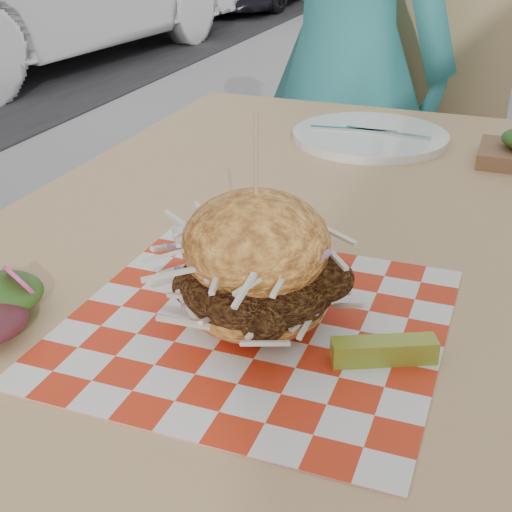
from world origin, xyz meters
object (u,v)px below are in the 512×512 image
at_px(patio_table, 306,275).
at_px(patio_chair, 420,149).
at_px(sandwich, 256,269).
at_px(diner, 344,60).

relative_size(patio_table, patio_chair, 1.26).
height_order(patio_table, patio_chair, patio_chair).
relative_size(patio_table, sandwich, 5.67).
distance_m(patio_table, sandwich, 0.29).
bearing_deg(diner, patio_chair, -152.28).
bearing_deg(patio_chair, sandwich, -81.88).
height_order(patio_table, sandwich, sandwich).
height_order(patio_chair, sandwich, sandwich).
distance_m(patio_table, patio_chair, 0.98).
xyz_separation_m(diner, sandwich, (0.21, -1.19, 0.04)).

